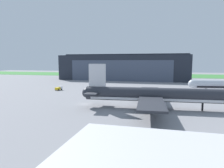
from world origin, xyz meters
name	(u,v)px	position (x,y,z in m)	size (l,w,h in m)	color
ground_plane	(85,104)	(0.00, 0.00, 0.00)	(440.00, 440.00, 0.00)	gray
grass_field_strip	(138,75)	(0.00, 151.91, 0.04)	(440.00, 56.00, 0.08)	#3E843C
maintenance_hangar	(124,67)	(-5.01, 98.91, 9.81)	(99.89, 34.35, 20.54)	#232833
airliner_near_right	(154,95)	(23.23, -1.58, 4.29)	(45.53, 40.09, 13.81)	#282B33
pushback_tractor	(59,88)	(-25.28, 28.11, 0.99)	(3.04, 3.91, 1.92)	silver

